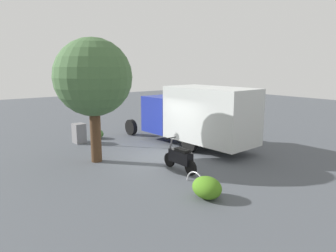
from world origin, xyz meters
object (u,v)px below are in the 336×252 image
object	(u,v)px
utility_cabinet	(79,133)
bike_rack_hoop	(195,183)
motorcycle	(180,158)
box_truck_near	(196,114)
street_tree	(93,78)
stop_sign	(97,105)

from	to	relation	value
utility_cabinet	bike_rack_hoop	world-z (taller)	utility_cabinet
motorcycle	utility_cabinet	world-z (taller)	motorcycle
box_truck_near	street_tree	size ratio (longest dim) A/B	1.56
bike_rack_hoop	motorcycle	bearing A→B (deg)	-18.33
box_truck_near	motorcycle	xyz separation A→B (m)	(-2.37, 2.98, -1.12)
box_truck_near	motorcycle	world-z (taller)	box_truck_near
stop_sign	utility_cabinet	bearing A→B (deg)	28.55
box_truck_near	stop_sign	bearing A→B (deg)	46.48
motorcycle	stop_sign	bearing A→B (deg)	7.23
box_truck_near	street_tree	bearing A→B (deg)	78.64
stop_sign	street_tree	xyz separation A→B (m)	(-2.44, 1.26, 1.44)
utility_cabinet	bike_rack_hoop	bearing A→B (deg)	-173.53
street_tree	utility_cabinet	bearing A→B (deg)	-10.83
box_truck_near	utility_cabinet	distance (m)	6.14
motorcycle	stop_sign	size ratio (longest dim) A/B	0.59
motorcycle	stop_sign	world-z (taller)	stop_sign
utility_cabinet	motorcycle	bearing A→B (deg)	-168.57
stop_sign	bike_rack_hoop	bearing A→B (deg)	-177.40
utility_cabinet	bike_rack_hoop	xyz separation A→B (m)	(-7.91, -0.90, -0.51)
motorcycle	bike_rack_hoop	bearing A→B (deg)	161.18
motorcycle	utility_cabinet	distance (m)	6.73
stop_sign	motorcycle	bearing A→B (deg)	-172.29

